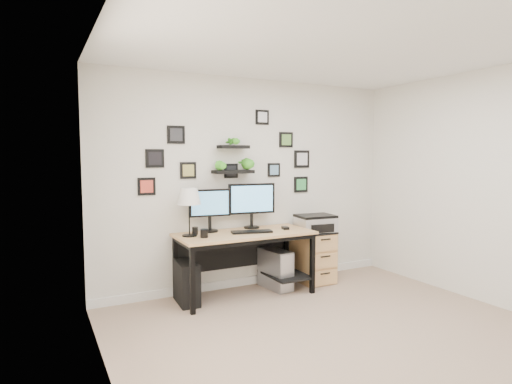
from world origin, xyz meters
TOP-DOWN VIEW (x-y plane):
  - room at (0.00, 1.98)m, footprint 4.00×4.00m
  - desk at (-0.24, 1.67)m, footprint 1.60×0.70m
  - monitor_left at (-0.63, 1.86)m, footprint 0.49×0.21m
  - monitor_right at (-0.07, 1.86)m, footprint 0.60×0.21m
  - keyboard at (-0.22, 1.58)m, footprint 0.49×0.26m
  - mouse at (0.25, 1.60)m, footprint 0.09×0.12m
  - table_lamp at (-0.93, 1.71)m, footprint 0.26×0.26m
  - mug at (-0.81, 1.55)m, footprint 0.08×0.08m
  - pen_cup at (-0.84, 1.77)m, footprint 0.07×0.07m
  - pc_tower_black at (-0.98, 1.69)m, footprint 0.24×0.48m
  - pc_tower_grey at (0.17, 1.69)m, footprint 0.27×0.51m
  - file_cabinet at (0.76, 1.72)m, footprint 0.43×0.53m
  - printer at (0.76, 1.68)m, footprint 0.50×0.42m
  - wall_decor at (-0.27, 1.93)m, footprint 2.28×0.18m

SIDE VIEW (x-z plane):
  - room at x=0.00m, z-range -1.95..2.05m
  - pc_tower_black at x=-0.98m, z-range 0.00..0.47m
  - pc_tower_grey at x=0.17m, z-range 0.00..0.48m
  - file_cabinet at x=0.76m, z-range 0.00..0.67m
  - desk at x=-0.24m, z-range 0.25..1.00m
  - keyboard at x=-0.22m, z-range 0.75..0.77m
  - mouse at x=0.25m, z-range 0.75..0.78m
  - printer at x=0.76m, z-range 0.67..0.88m
  - pen_cup at x=-0.84m, z-range 0.75..0.84m
  - mug at x=-0.81m, z-range 0.75..0.84m
  - monitor_left at x=-0.63m, z-range 0.79..1.30m
  - monitor_right at x=-0.07m, z-range 0.80..1.36m
  - table_lamp at x=-0.93m, z-range 0.91..1.45m
  - wall_decor at x=-0.27m, z-range 1.10..2.16m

